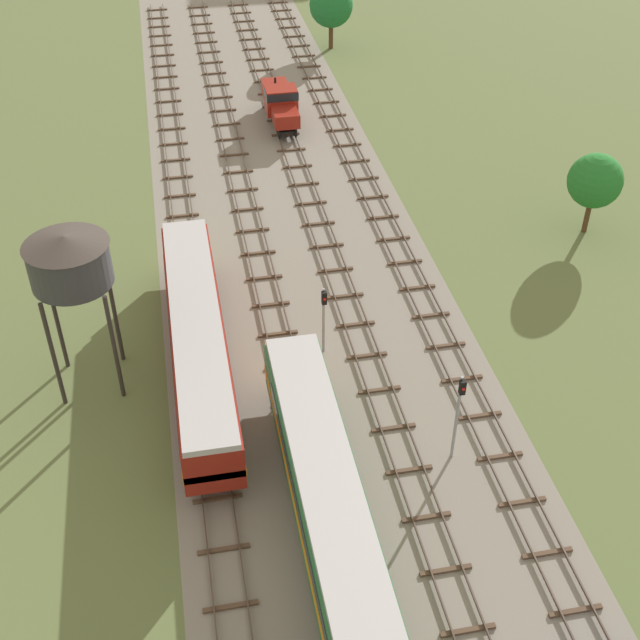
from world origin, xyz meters
TOP-DOWN VIEW (x-y plane):
  - ground_plane at (0.00, 56.00)m, footprint 480.00×480.00m
  - ballast_bed at (0.00, 56.00)m, footprint 18.39×176.00m
  - track_far_left at (-7.19, 57.00)m, footprint 2.40×126.00m
  - track_left at (-2.40, 57.00)m, footprint 2.40×126.00m
  - track_centre_left at (2.40, 57.00)m, footprint 2.40×126.00m
  - track_centre at (7.19, 57.00)m, footprint 2.40×126.00m
  - diesel_railcar_left_near at (-2.40, 40.18)m, footprint 2.96×20.50m
  - diesel_railcar_far_left_mid at (-7.19, 52.95)m, footprint 2.96×20.50m
  - shunter_loco_centre_left_midfar at (2.40, 85.08)m, footprint 2.74×8.46m
  - water_tower at (-13.16, 53.44)m, footprint 4.39×4.39m
  - signal_post_nearest at (4.80, 44.00)m, footprint 0.28×0.47m
  - signal_post_near at (0.00, 53.43)m, footprint 0.28×0.47m
  - lineside_tree_0 at (20.86, 62.99)m, footprint 3.79×3.79m
  - lineside_tree_2 at (10.44, 102.34)m, footprint 4.51×4.51m

SIDE VIEW (x-z plane):
  - ground_plane at x=0.00m, z-range 0.00..0.00m
  - ballast_bed at x=0.00m, z-range 0.00..0.01m
  - track_far_left at x=-7.19m, z-range -0.01..0.28m
  - track_left at x=-2.40m, z-range -0.01..0.28m
  - track_centre_left at x=2.40m, z-range -0.01..0.28m
  - track_centre at x=7.19m, z-range -0.01..0.28m
  - shunter_loco_centre_left_midfar at x=2.40m, z-range 0.46..3.56m
  - diesel_railcar_left_near at x=-2.40m, z-range 0.70..4.50m
  - diesel_railcar_far_left_mid at x=-7.19m, z-range 0.70..4.50m
  - signal_post_near at x=0.00m, z-range 0.65..5.16m
  - signal_post_nearest at x=4.80m, z-range 0.73..6.14m
  - lineside_tree_0 at x=20.86m, z-range 1.06..7.01m
  - lineside_tree_2 at x=10.44m, z-range 1.11..7.87m
  - water_tower at x=-13.16m, z-range 3.26..12.81m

